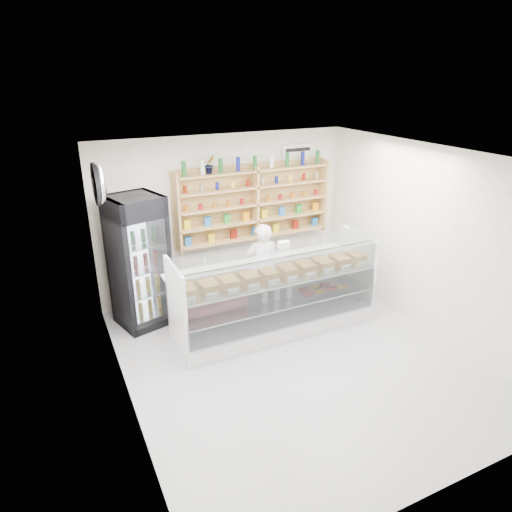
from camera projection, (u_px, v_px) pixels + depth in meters
room at (298, 267)px, 5.88m from camera, size 5.00×5.00×5.00m
display_counter at (274, 307)px, 7.03m from camera, size 3.12×0.93×1.36m
shop_worker at (262, 267)px, 7.51m from camera, size 0.59×0.44×1.49m
drinks_cooler at (139, 262)px, 6.96m from camera, size 0.91×0.90×2.07m
wall_shelving at (255, 204)px, 7.97m from camera, size 2.84×0.28×1.33m
potted_plant at (210, 164)px, 7.36m from camera, size 0.19×0.16×0.30m
security_mirror at (100, 184)px, 5.63m from camera, size 0.15×0.50×0.50m
wall_sign at (297, 150)px, 8.12m from camera, size 0.62×0.03×0.20m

